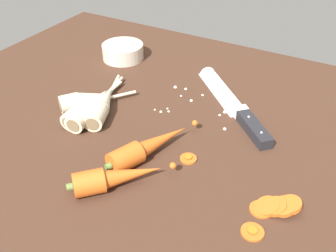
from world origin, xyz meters
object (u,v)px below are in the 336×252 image
Objects in this scene: parsnip_front at (91,107)px; prep_bowl at (123,51)px; parsnip_mid_left at (102,105)px; carrot_slice_stray_mid at (253,231)px; carrot_slice_stray_near at (188,158)px; carrot_slice_stack at (275,206)px; chefs_knife at (229,100)px; whole_carrot at (147,147)px; parsnip_mid_right at (86,100)px; whole_carrot_second at (115,178)px; parsnip_back at (87,107)px.

parsnip_front is 27.68cm from prep_bowl.
prep_bowl is (-11.32, 24.28, 0.17)cm from parsnip_mid_left.
prep_bowl is (-9.70, 25.93, 0.17)cm from parsnip_front.
carrot_slice_stray_near is at bearing 147.04° from carrot_slice_stray_mid.
carrot_slice_stack is at bearing -32.68° from prep_bowl.
chefs_knife is 2.46× the size of prep_bowl.
carrot_slice_stray_mid is (-1.59, -5.99, -0.48)cm from carrot_slice_stack.
whole_carrot is at bearing -25.03° from parsnip_mid_left.
prep_bowl is (-51.99, 33.35, 1.31)cm from carrot_slice_stack.
parsnip_mid_right is at bearing -74.10° from prep_bowl.
whole_carrot_second is at bearing -40.69° from parsnip_mid_right.
carrot_slice_stack is 0.70× the size of prep_bowl.
parsnip_back reaches higher than carrot_slice_stray_mid.
carrot_slice_stray_mid is (43.51, -15.14, -1.62)cm from parsnip_mid_right.
carrot_slice_stray_near is at bearing 21.54° from whole_carrot.
parsnip_back is at bearing 139.99° from whole_carrot_second.
parsnip_mid_left is (-16.08, 7.51, -0.12)cm from whole_carrot.
parsnip_back is (-18.28, 5.31, -0.12)cm from whole_carrot.
carrot_slice_stack is 2.46× the size of carrot_slice_stray_near.
parsnip_mid_right is 46.09cm from carrot_slice_stray_mid.
parsnip_front is at bearing 170.05° from carrot_slice_stack.
parsnip_mid_left is at bearing -1.06° from parsnip_mid_right.
whole_carrot reaches higher than parsnip_back.
carrot_slice_stray_near is 45.08cm from prep_bowl.
whole_carrot_second reaches higher than chefs_knife.
carrot_slice_stray_mid is (41.28, -12.86, -1.62)cm from parsnip_back.
parsnip_back is (-24.39, -19.64, 1.33)cm from chefs_knife.
chefs_knife is 34.23cm from prep_bowl.
parsnip_mid_right reaches higher than carrot_slice_stack.
parsnip_mid_right reaches higher than carrot_slice_stray_mid.
chefs_knife and carrot_slice_stack have the same top height.
parsnip_mid_left and parsnip_mid_right have the same top height.
whole_carrot is at bearing -49.24° from prep_bowl.
parsnip_back is 6.59× the size of carrot_slice_stray_near.
parsnip_mid_right is 46.03cm from carrot_slice_stack.
parsnip_mid_left is 23.67cm from carrot_slice_stray_near.
prep_bowl is (-6.89, 24.20, 0.17)cm from parsnip_mid_right.
parsnip_back is 2.68× the size of carrot_slice_stack.
whole_carrot is 19.03cm from parsnip_back.
parsnip_back is at bearing 162.70° from carrot_slice_stray_mid.
whole_carrot_second is 4.60× the size of carrot_slice_stray_near.
parsnip_mid_right is 4.30× the size of carrot_slice_stray_mid.
parsnip_back is at bearing 170.90° from carrot_slice_stack.
parsnip_front is 0.80cm from parsnip_back.
carrot_slice_stack is (25.08, 8.06, -1.26)cm from whole_carrot_second.
chefs_knife is 36.63cm from carrot_slice_stray_mid.
parsnip_mid_right is (-4.43, 0.08, 0.00)cm from parsnip_mid_left.
carrot_slice_stray_near is at bearing -5.68° from parsnip_back.
parsnip_mid_right and prep_bowl have the same top height.
parsnip_back is at bearing -136.42° from parsnip_front.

